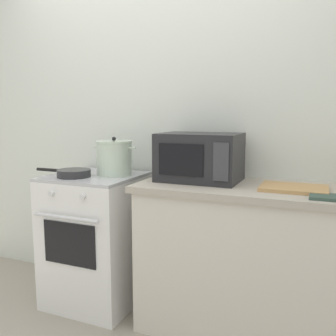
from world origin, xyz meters
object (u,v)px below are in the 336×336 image
Objects in this scene: cutting_board at (294,188)px; frying_pan at (73,173)px; stove at (97,238)px; stock_pot at (114,158)px; microwave at (200,157)px; oven_mitt at (329,197)px.

frying_pan is at bearing -174.98° from cutting_board.
stove is 0.60m from stock_pot.
cutting_board is at bearing -2.60° from stock_pot.
microwave reaches higher than stove.
stove is 1.84× the size of microwave.
microwave reaches higher than oven_mitt.
oven_mitt is (0.75, -0.24, -0.14)m from microwave.
stock_pot reaches higher than cutting_board.
stove is 2.77× the size of stock_pot.
microwave is at bearing 162.45° from oven_mitt.
microwave reaches higher than cutting_board.
frying_pan is 1.41m from cutting_board.
cutting_board is 0.24m from oven_mitt.
stove is 0.51m from frying_pan.
stock_pot is 1.85× the size of oven_mitt.
stock_pot is 1.19m from cutting_board.
stock_pot is 0.61m from microwave.
microwave is 2.78× the size of oven_mitt.
stove is 2.56× the size of cutting_board.
microwave is at bearing 172.28° from cutting_board.
stock_pot is 0.30m from frying_pan.
oven_mitt is at bearing -8.92° from stock_pot.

